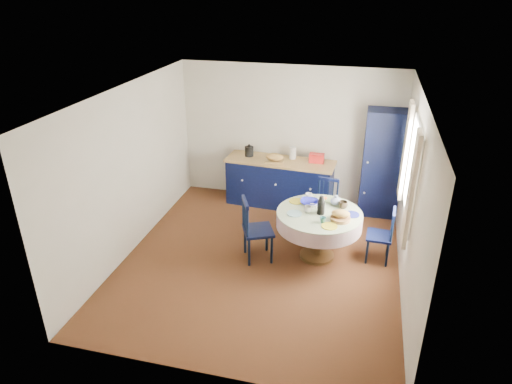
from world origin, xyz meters
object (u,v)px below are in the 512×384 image
at_px(kitchen_counter, 280,182).
at_px(mug_c, 343,205).
at_px(pantry_cabinet, 382,164).
at_px(chair_right, 382,235).
at_px(dining_table, 320,220).
at_px(chair_far, 326,204).
at_px(mug_a, 308,209).
at_px(cobalt_bowl, 309,202).
at_px(mug_b, 323,220).
at_px(mug_d, 309,196).
at_px(chair_left, 255,229).

bearing_deg(kitchen_counter, mug_c, -44.85).
relative_size(pantry_cabinet, chair_right, 2.22).
distance_m(dining_table, chair_far, 0.95).
relative_size(chair_right, mug_a, 7.18).
bearing_deg(cobalt_bowl, mug_b, -63.50).
bearing_deg(mug_d, kitchen_counter, 119.60).
distance_m(kitchen_counter, dining_table, 1.85).
height_order(dining_table, mug_c, dining_table).
xyz_separation_m(dining_table, chair_right, (0.91, 0.13, -0.20)).
bearing_deg(mug_b, mug_d, 112.91).
height_order(pantry_cabinet, mug_b, pantry_cabinet).
distance_m(kitchen_counter, chair_left, 1.87).
xyz_separation_m(chair_right, mug_d, (-1.13, 0.26, 0.37)).
height_order(chair_far, chair_right, chair_far).
distance_m(chair_right, mug_a, 1.16).
bearing_deg(cobalt_bowl, chair_right, -4.97).
bearing_deg(mug_b, dining_table, 103.08).
xyz_separation_m(mug_c, cobalt_bowl, (-0.50, 0.01, -0.02)).
relative_size(dining_table, chair_left, 1.27).
bearing_deg(mug_c, chair_far, 113.04).
relative_size(chair_left, mug_b, 10.75).
bearing_deg(dining_table, chair_right, 8.42).
height_order(chair_left, mug_d, chair_left).
distance_m(chair_right, mug_d, 1.22).
distance_m(dining_table, mug_c, 0.42).
relative_size(mug_a, cobalt_bowl, 0.44).
bearing_deg(mug_d, mug_c, -18.54).
xyz_separation_m(dining_table, mug_b, (0.07, -0.29, 0.16)).
distance_m(kitchen_counter, cobalt_bowl, 1.58).
distance_m(pantry_cabinet, mug_d, 1.70).
relative_size(kitchen_counter, cobalt_bowl, 7.50).
bearing_deg(mug_d, chair_far, 66.45).
height_order(pantry_cabinet, chair_left, pantry_cabinet).
bearing_deg(kitchen_counter, dining_table, -56.59).
xyz_separation_m(chair_far, mug_d, (-0.23, -0.53, 0.37)).
distance_m(pantry_cabinet, chair_right, 1.65).
relative_size(chair_far, chair_right, 1.01).
bearing_deg(dining_table, mug_b, -76.92).
distance_m(chair_far, mug_b, 1.27).
bearing_deg(chair_far, chair_right, -36.73).
xyz_separation_m(kitchen_counter, cobalt_bowl, (0.72, -1.37, 0.33)).
relative_size(kitchen_counter, pantry_cabinet, 1.06).
xyz_separation_m(kitchen_counter, mug_b, (0.98, -1.90, 0.34)).
bearing_deg(kitchen_counter, mug_d, -56.55).
xyz_separation_m(chair_far, mug_c, (0.30, -0.71, 0.37)).
height_order(dining_table, mug_a, dining_table).
bearing_deg(cobalt_bowl, dining_table, -49.97).
relative_size(mug_b, mug_d, 0.88).
distance_m(mug_c, cobalt_bowl, 0.50).
bearing_deg(mug_d, cobalt_bowl, -79.62).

